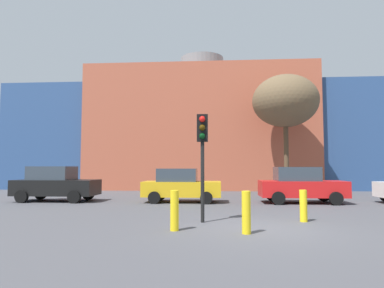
# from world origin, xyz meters

# --- Properties ---
(ground_plane) EXTENTS (200.00, 200.00, 0.00)m
(ground_plane) POSITION_xyz_m (0.00, 0.00, 0.00)
(ground_plane) COLOR #47474C
(building_backdrop) EXTENTS (32.71, 11.04, 12.01)m
(building_backdrop) POSITION_xyz_m (-2.50, 20.88, 4.82)
(building_backdrop) COLOR #B2563D
(building_backdrop) RESTS_ON ground_plane
(parked_car_0) EXTENTS (4.22, 2.07, 1.83)m
(parked_car_0) POSITION_xyz_m (-9.70, 7.20, 0.91)
(parked_car_0) COLOR black
(parked_car_0) RESTS_ON ground_plane
(parked_car_1) EXTENTS (3.96, 1.95, 1.72)m
(parked_car_1) POSITION_xyz_m (-3.06, 7.20, 0.85)
(parked_car_1) COLOR gold
(parked_car_1) RESTS_ON ground_plane
(parked_car_2) EXTENTS (4.15, 2.03, 1.80)m
(parked_car_2) POSITION_xyz_m (2.97, 7.20, 0.89)
(parked_car_2) COLOR red
(parked_car_2) RESTS_ON ground_plane
(traffic_light_island) EXTENTS (0.36, 0.36, 3.52)m
(traffic_light_island) POSITION_xyz_m (-1.70, 0.94, 2.59)
(traffic_light_island) COLOR black
(traffic_light_island) RESTS_ON ground_plane
(bare_tree_0) EXTENTS (4.40, 4.40, 8.01)m
(bare_tree_0) POSITION_xyz_m (3.44, 12.67, 6.22)
(bare_tree_0) COLOR brown
(bare_tree_0) RESTS_ON ground_plane
(bollard_yellow_0) EXTENTS (0.24, 0.24, 1.13)m
(bollard_yellow_0) POSITION_xyz_m (-2.43, -0.52, 0.56)
(bollard_yellow_0) COLOR yellow
(bollard_yellow_0) RESTS_ON ground_plane
(bollard_yellow_1) EXTENTS (0.24, 0.24, 1.04)m
(bollard_yellow_1) POSITION_xyz_m (1.60, 1.31, 0.52)
(bollard_yellow_1) COLOR yellow
(bollard_yellow_1) RESTS_ON ground_plane
(bollard_yellow_2) EXTENTS (0.24, 0.24, 1.14)m
(bollard_yellow_2) POSITION_xyz_m (-0.46, -0.84, 0.57)
(bollard_yellow_2) COLOR yellow
(bollard_yellow_2) RESTS_ON ground_plane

